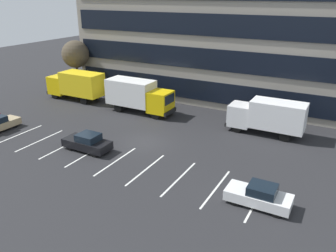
{
  "coord_description": "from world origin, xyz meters",
  "views": [
    {
      "loc": [
        15.18,
        -23.4,
        12.46
      ],
      "look_at": [
        1.68,
        1.31,
        1.4
      ],
      "focal_mm": 36.67,
      "sensor_mm": 36.0,
      "label": 1
    }
  ],
  "objects_px": {
    "box_truck_yellow": "(138,95)",
    "sedan_white": "(259,196)",
    "box_truck_white": "(268,115)",
    "bare_tree": "(75,54)",
    "box_truck_yellow_all": "(76,84)",
    "sedan_black": "(87,142)"
  },
  "relations": [
    {
      "from": "box_truck_yellow",
      "to": "sedan_black",
      "type": "bearing_deg",
      "value": -81.12
    },
    {
      "from": "box_truck_white",
      "to": "sedan_white",
      "type": "bearing_deg",
      "value": -78.41
    },
    {
      "from": "box_truck_yellow_all",
      "to": "bare_tree",
      "type": "height_order",
      "value": "bare_tree"
    },
    {
      "from": "sedan_black",
      "to": "sedan_white",
      "type": "relative_size",
      "value": 1.03
    },
    {
      "from": "box_truck_yellow_all",
      "to": "sedan_black",
      "type": "distance_m",
      "value": 15.18
    },
    {
      "from": "sedan_white",
      "to": "sedan_black",
      "type": "bearing_deg",
      "value": 175.8
    },
    {
      "from": "box_truck_white",
      "to": "sedan_white",
      "type": "distance_m",
      "value": 12.13
    },
    {
      "from": "box_truck_white",
      "to": "sedan_white",
      "type": "height_order",
      "value": "box_truck_white"
    },
    {
      "from": "box_truck_white",
      "to": "sedan_black",
      "type": "height_order",
      "value": "box_truck_white"
    },
    {
      "from": "sedan_white",
      "to": "box_truck_yellow_all",
      "type": "bearing_deg",
      "value": 155.46
    },
    {
      "from": "box_truck_yellow_all",
      "to": "sedan_white",
      "type": "xyz_separation_m",
      "value": [
        25.53,
        -11.66,
        -1.27
      ]
    },
    {
      "from": "box_truck_white",
      "to": "box_truck_yellow",
      "type": "xyz_separation_m",
      "value": [
        -13.89,
        -0.47,
        0.16
      ]
    },
    {
      "from": "box_truck_white",
      "to": "box_truck_yellow",
      "type": "bearing_deg",
      "value": -178.07
    },
    {
      "from": "box_truck_white",
      "to": "bare_tree",
      "type": "xyz_separation_m",
      "value": [
        -26.0,
        3.24,
        3.01
      ]
    },
    {
      "from": "sedan_black",
      "to": "sedan_white",
      "type": "height_order",
      "value": "sedan_black"
    },
    {
      "from": "box_truck_yellow_all",
      "to": "bare_tree",
      "type": "xyz_separation_m",
      "value": [
        -2.9,
        3.41,
        2.88
      ]
    },
    {
      "from": "box_truck_white",
      "to": "box_truck_yellow_all",
      "type": "height_order",
      "value": "box_truck_yellow_all"
    },
    {
      "from": "box_truck_yellow",
      "to": "sedan_white",
      "type": "height_order",
      "value": "box_truck_yellow"
    },
    {
      "from": "box_truck_yellow_all",
      "to": "sedan_black",
      "type": "xyz_separation_m",
      "value": [
        10.81,
        -10.58,
        -1.25
      ]
    },
    {
      "from": "box_truck_white",
      "to": "bare_tree",
      "type": "bearing_deg",
      "value": 172.89
    },
    {
      "from": "box_truck_yellow_all",
      "to": "sedan_white",
      "type": "height_order",
      "value": "box_truck_yellow_all"
    },
    {
      "from": "box_truck_white",
      "to": "box_truck_yellow_all",
      "type": "relative_size",
      "value": 0.94
    }
  ]
}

